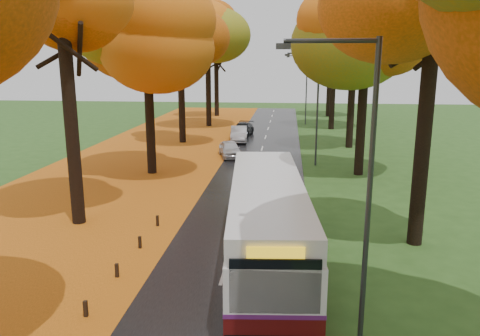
% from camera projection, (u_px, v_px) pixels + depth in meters
% --- Properties ---
extents(road, '(6.50, 90.00, 0.04)m').
position_uv_depth(road, '(252.00, 181.00, 29.43)').
color(road, black).
rests_on(road, ground).
extents(centre_line, '(0.12, 90.00, 0.01)m').
position_uv_depth(centre_line, '(252.00, 180.00, 29.43)').
color(centre_line, silver).
rests_on(centre_line, road).
extents(leaf_verge, '(12.00, 90.00, 0.02)m').
position_uv_depth(leaf_verge, '(114.00, 177.00, 30.33)').
color(leaf_verge, '#7E3E0B').
rests_on(leaf_verge, ground).
extents(leaf_drift, '(0.90, 90.00, 0.01)m').
position_uv_depth(leaf_drift, '(205.00, 179.00, 29.73)').
color(leaf_drift, orange).
rests_on(leaf_drift, road).
extents(trees_left, '(9.20, 74.00, 13.88)m').
position_uv_depth(trees_left, '(144.00, 27.00, 29.99)').
color(trees_left, black).
rests_on(trees_left, ground).
extents(trees_right, '(9.30, 74.20, 13.96)m').
position_uv_depth(trees_right, '(374.00, 22.00, 28.38)').
color(trees_right, black).
rests_on(trees_right, ground).
extents(streetlamp_near, '(2.45, 0.18, 8.00)m').
position_uv_depth(streetlamp_near, '(360.00, 175.00, 11.51)').
color(streetlamp_near, '#333538').
rests_on(streetlamp_near, ground).
extents(streetlamp_mid, '(2.45, 0.18, 8.00)m').
position_uv_depth(streetlamp_mid, '(314.00, 100.00, 32.82)').
color(streetlamp_mid, '#333538').
rests_on(streetlamp_mid, ground).
extents(streetlamp_far, '(2.45, 0.18, 8.00)m').
position_uv_depth(streetlamp_far, '(304.00, 84.00, 54.14)').
color(streetlamp_far, '#333538').
rests_on(streetlamp_far, ground).
extents(bus, '(3.59, 11.82, 3.06)m').
position_uv_depth(bus, '(267.00, 220.00, 17.45)').
color(bus, '#470B0B').
rests_on(bus, road).
extents(car_white, '(2.39, 3.90, 1.24)m').
position_uv_depth(car_white, '(230.00, 149.00, 36.51)').
color(car_white, silver).
rests_on(car_white, road).
extents(car_silver, '(1.82, 4.30, 1.38)m').
position_uv_depth(car_silver, '(239.00, 134.00, 43.36)').
color(car_silver, '#9D9FA5').
rests_on(car_silver, road).
extents(car_dark, '(2.21, 4.49, 1.26)m').
position_uv_depth(car_dark, '(243.00, 129.00, 46.81)').
color(car_dark, black).
rests_on(car_dark, road).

